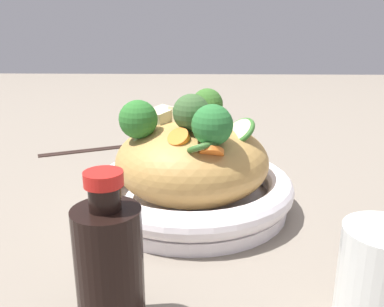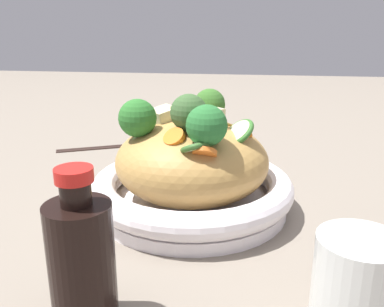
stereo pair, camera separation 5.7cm
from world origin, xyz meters
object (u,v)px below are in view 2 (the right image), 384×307
(serving_bowl, at_px, (192,191))
(soy_sauce_bottle, at_px, (82,261))
(chopsticks_pair, at_px, (113,146))
(drinking_glass, at_px, (355,291))

(serving_bowl, height_order, soy_sauce_bottle, soy_sauce_bottle)
(chopsticks_pair, xyz_separation_m, drinking_glass, (-0.51, -0.37, 0.04))
(soy_sauce_bottle, relative_size, drinking_glass, 1.53)
(serving_bowl, height_order, drinking_glass, drinking_glass)
(drinking_glass, bearing_deg, serving_bowl, 34.81)
(soy_sauce_bottle, height_order, chopsticks_pair, soy_sauce_bottle)
(soy_sauce_bottle, bearing_deg, drinking_glass, -87.98)
(serving_bowl, relative_size, chopsticks_pair, 1.30)
(serving_bowl, xyz_separation_m, soy_sauce_bottle, (-0.24, 0.06, 0.03))
(soy_sauce_bottle, distance_m, drinking_glass, 0.23)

